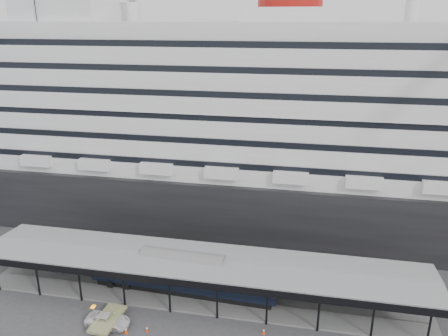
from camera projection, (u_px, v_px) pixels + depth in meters
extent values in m
plane|color=#38383B|center=(191.00, 320.00, 51.05)|extent=(200.00, 200.00, 0.00)
cube|color=black|center=(237.00, 183.00, 79.08)|extent=(130.00, 30.00, 10.00)
cube|color=slate|center=(202.00, 294.00, 55.64)|extent=(56.00, 8.00, 0.24)
cube|color=slate|center=(200.00, 296.00, 54.92)|extent=(54.00, 0.08, 0.10)
cube|color=slate|center=(203.00, 289.00, 56.26)|extent=(54.00, 0.08, 0.10)
cube|color=black|center=(192.00, 285.00, 50.06)|extent=(56.00, 0.18, 0.90)
cube|color=black|center=(209.00, 246.00, 58.40)|extent=(56.00, 0.18, 0.90)
cube|color=slate|center=(201.00, 259.00, 53.99)|extent=(56.00, 9.00, 0.24)
cylinder|color=black|center=(45.00, 83.00, 68.85)|extent=(0.12, 0.12, 47.21)
imported|color=silver|center=(108.00, 320.00, 49.85)|extent=(5.20, 2.58, 1.42)
cube|color=black|center=(184.00, 288.00, 55.92)|extent=(23.03, 3.55, 0.76)
cube|color=black|center=(183.00, 282.00, 55.60)|extent=(24.13, 4.04, 1.20)
cube|color=beige|center=(183.00, 273.00, 55.17)|extent=(24.14, 4.08, 1.42)
cube|color=black|center=(183.00, 266.00, 54.86)|extent=(24.13, 4.04, 0.44)
cube|color=#E74B0C|center=(126.00, 333.00, 48.90)|extent=(0.51, 0.51, 0.03)
cone|color=#E74B0C|center=(126.00, 330.00, 48.77)|extent=(0.43, 0.43, 0.78)
cylinder|color=white|center=(126.00, 329.00, 48.75)|extent=(0.25, 0.25, 0.15)
cube|color=red|center=(147.00, 331.00, 49.12)|extent=(0.41, 0.41, 0.03)
cone|color=red|center=(147.00, 329.00, 49.01)|extent=(0.35, 0.35, 0.69)
cylinder|color=white|center=(147.00, 328.00, 48.99)|extent=(0.22, 0.22, 0.13)
cube|color=#FC4A0E|center=(264.00, 333.00, 48.82)|extent=(0.44, 0.44, 0.03)
cone|color=#FC4A0E|center=(264.00, 331.00, 48.71)|extent=(0.37, 0.37, 0.64)
cylinder|color=white|center=(264.00, 330.00, 48.69)|extent=(0.20, 0.20, 0.12)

